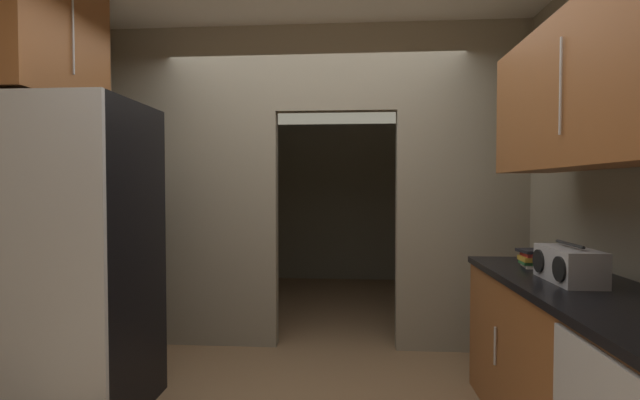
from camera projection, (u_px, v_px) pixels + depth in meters
name	position (u px, v px, depth m)	size (l,w,h in m)	color
kitchen_partition	(310.00, 177.00, 3.74)	(3.55, 0.12, 2.75)	gray
adjoining_room_shell	(328.00, 188.00, 5.68)	(3.55, 2.87, 2.75)	gray
refrigerator	(76.00, 259.00, 2.63)	(0.79, 0.77, 1.89)	black
lower_cabinet_run	(596.00, 387.00, 2.02)	(0.65, 2.03, 0.90)	brown
upper_cabinet_counterside	(602.00, 85.00, 1.98)	(0.36, 1.83, 0.74)	brown
upper_cabinet_fridgeside	(45.00, 36.00, 2.70)	(0.36, 0.87, 0.81)	brown
boombox	(569.00, 265.00, 2.21)	(0.21, 0.39, 0.20)	#B2B2B7
book_stack	(532.00, 258.00, 2.61)	(0.15, 0.18, 0.11)	beige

